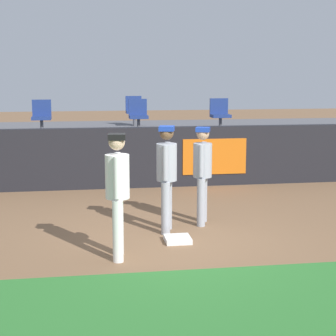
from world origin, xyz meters
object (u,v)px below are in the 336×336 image
first_base (178,239)px  seat_front_right (220,113)px  seat_back_center (134,109)px  seat_front_center (138,114)px  seat_front_left (42,115)px  player_runner_visitor (167,171)px  player_fielder_home (118,187)px  player_coach_visitor (202,168)px

first_base → seat_front_right: (2.08, 5.69, 1.54)m
seat_back_center → seat_front_center: 1.80m
first_base → seat_front_left: bearing=113.1°
player_runner_visitor → seat_front_left: 5.64m
player_runner_visitor → seat_front_right: (2.16, 5.10, 0.56)m
player_fielder_home → seat_front_center: (0.92, 6.30, 0.56)m
seat_front_left → player_coach_visitor: bearing=-57.4°
seat_front_right → seat_front_left: 4.50m
player_runner_visitor → seat_front_right: seat_front_right is taller
player_runner_visitor → seat_front_right: bearing=171.7°
first_base → player_coach_visitor: (0.60, 0.97, 0.94)m
seat_back_center → player_fielder_home: bearing=-96.9°
first_base → seat_back_center: seat_back_center is taller
first_base → seat_front_left: (-2.43, 5.69, 1.54)m
player_fielder_home → seat_front_center: bearing=176.6°
player_runner_visitor → seat_front_right: 5.57m
player_fielder_home → seat_back_center: seat_back_center is taller
player_runner_visitor → seat_front_left: bearing=-140.7°
seat_front_right → player_fielder_home: bearing=-115.7°
player_runner_visitor → seat_back_center: bearing=-166.2°
first_base → player_fielder_home: size_ratio=0.22×
player_fielder_home → seat_back_center: 8.18m
first_base → seat_back_center: 7.65m
seat_back_center → seat_front_center: size_ratio=1.00×
player_coach_visitor → seat_front_left: 5.64m
player_fielder_home → seat_front_center: 6.39m
seat_front_center → seat_front_left: same height
seat_back_center → seat_front_center: bearing=-91.8°
seat_front_left → first_base: bearing=-66.9°
player_fielder_home → seat_front_right: (3.03, 6.30, 0.56)m
player_fielder_home → seat_front_left: (-1.47, 6.30, 0.56)m
player_runner_visitor → player_coach_visitor: 0.78m
first_base → seat_front_left: 6.38m
seat_front_center → player_runner_visitor: bearing=-90.5°
first_base → player_coach_visitor: player_coach_visitor is taller
player_coach_visitor → seat_front_right: size_ratio=2.02×
seat_front_right → first_base: bearing=-110.0°
seat_back_center → seat_front_left: bearing=-143.6°
player_runner_visitor → player_coach_visitor: player_runner_visitor is taller
first_base → seat_back_center: (0.02, 7.49, 1.54)m
first_base → seat_front_left: size_ratio=0.48×
player_fielder_home → seat_front_right: size_ratio=2.12×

